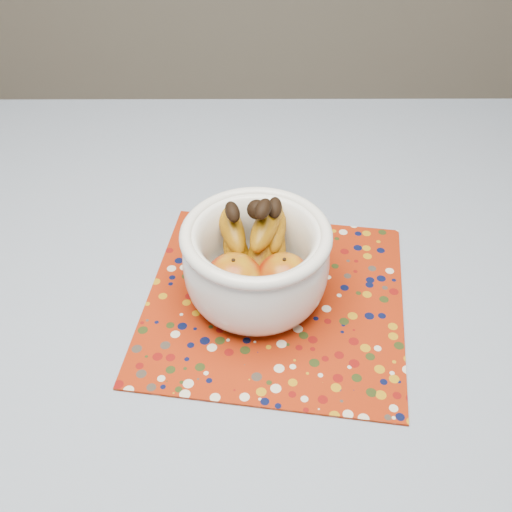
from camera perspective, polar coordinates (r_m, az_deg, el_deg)
The scene contains 4 objects.
table at distance 0.92m, azimuth -4.53°, elevation -9.88°, with size 1.20×1.20×0.75m.
tablecloth at distance 0.86m, azimuth -4.82°, elevation -6.52°, with size 1.32×1.32×0.01m, color slate.
placemat at distance 0.88m, azimuth 1.80°, elevation -4.19°, with size 0.37×0.37×0.00m, color maroon.
fruit_bowl at distance 0.83m, azimuth -0.01°, elevation -0.04°, with size 0.21×0.21×0.16m.
Camera 1 is at (0.07, -0.56, 1.40)m, focal length 42.00 mm.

